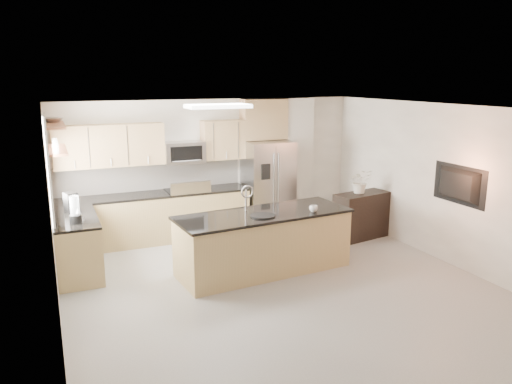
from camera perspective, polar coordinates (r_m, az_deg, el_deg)
name	(u,v)px	position (r m, az deg, el deg)	size (l,w,h in m)	color
floor	(283,290)	(7.38, 3.07, -11.10)	(6.50, 6.50, 0.00)	#9B9993
ceiling	(285,109)	(6.75, 3.34, 9.48)	(6.00, 6.50, 0.02)	white
wall_back	(211,166)	(9.91, -5.13, 3.00)	(6.00, 0.02, 2.60)	white
wall_front	(461,294)	(4.43, 22.42, -10.78)	(6.00, 0.02, 2.60)	white
wall_left	(52,228)	(6.28, -22.26, -3.84)	(0.02, 6.50, 2.60)	white
wall_right	(450,185)	(8.68, 21.28, 0.73)	(0.02, 6.50, 2.60)	white
back_counter	(155,217)	(9.49, -11.49, -2.79)	(3.55, 0.66, 1.44)	tan
left_counter	(77,245)	(8.30, -19.81, -5.71)	(0.66, 1.50, 0.92)	tan
range	(188,213)	(9.61, -7.83, -2.43)	(0.76, 0.64, 1.14)	black
upper_cabinets	(145,144)	(9.35, -12.52, 5.41)	(3.50, 0.33, 0.75)	tan
microwave	(184,152)	(9.49, -8.24, 4.50)	(0.76, 0.40, 0.40)	#A7A7A9
refrigerator	(268,185)	(10.02, 1.36, 0.78)	(0.92, 0.78, 1.78)	#A7A7A9
partition_column	(297,161)	(10.47, 4.66, 3.55)	(0.60, 0.30, 2.60)	beige
window	(49,171)	(8.00, -22.61, 2.20)	(0.04, 1.15, 1.65)	white
shelf_lower	(56,150)	(8.06, -21.91, 4.49)	(0.30, 1.20, 0.04)	#9B5B3E
shelf_upper	(54,125)	(8.02, -22.13, 7.10)	(0.30, 1.20, 0.04)	#9B5B3E
ceiling_fixture	(218,106)	(8.08, -4.37, 9.76)	(1.00, 0.50, 0.06)	white
island	(264,242)	(7.89, 0.88, -5.72)	(2.83, 1.23, 1.38)	tan
credenza	(361,215)	(9.72, 11.95, -2.64)	(1.10, 0.46, 0.88)	black
cup	(314,209)	(7.85, 6.59, -1.90)	(0.13, 0.13, 0.10)	silver
platter	(263,216)	(7.57, 0.76, -2.71)	(0.38, 0.38, 0.02)	black
blender	(75,211)	(7.75, -19.99, -2.09)	(0.18, 0.18, 0.41)	black
kettle	(78,214)	(7.91, -19.64, -2.39)	(0.18, 0.18, 0.22)	#A7A7A9
coffee_maker	(71,203)	(8.42, -20.39, -1.16)	(0.23, 0.25, 0.32)	black
bowl	(53,119)	(8.33, -22.23, 7.73)	(0.38, 0.38, 0.09)	#A7A7A9
flower_vase	(361,175)	(9.54, 11.87, 1.88)	(0.62, 0.53, 0.68)	beige
television	(455,185)	(8.47, 21.80, 0.74)	(1.08, 0.14, 0.62)	black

